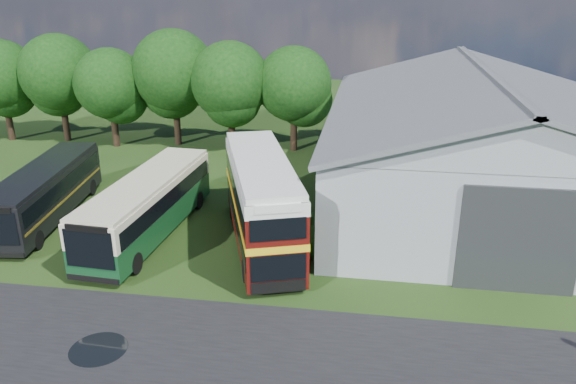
% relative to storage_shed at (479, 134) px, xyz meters
% --- Properties ---
extents(ground, '(120.00, 120.00, 0.00)m').
position_rel_storage_shed_xyz_m(ground, '(-15.00, -15.98, -4.17)').
color(ground, '#183310').
rests_on(ground, ground).
extents(asphalt_road, '(60.00, 8.00, 0.02)m').
position_rel_storage_shed_xyz_m(asphalt_road, '(-12.00, -18.98, -4.17)').
color(asphalt_road, black).
rests_on(asphalt_road, ground).
extents(puddle, '(2.20, 2.20, 0.01)m').
position_rel_storage_shed_xyz_m(puddle, '(-16.50, -18.98, -4.17)').
color(puddle, black).
rests_on(puddle, ground).
extents(storage_shed, '(18.80, 24.80, 8.15)m').
position_rel_storage_shed_xyz_m(storage_shed, '(0.00, 0.00, 0.00)').
color(storage_shed, gray).
rests_on(storage_shed, ground).
extents(tree_far_left, '(6.12, 6.12, 8.64)m').
position_rel_storage_shed_xyz_m(tree_far_left, '(-38.00, 8.02, 1.40)').
color(tree_far_left, black).
rests_on(tree_far_left, ground).
extents(tree_left_a, '(6.46, 6.46, 9.12)m').
position_rel_storage_shed_xyz_m(tree_left_a, '(-33.00, 8.52, 1.71)').
color(tree_left_a, black).
rests_on(tree_left_a, ground).
extents(tree_left_b, '(5.78, 5.78, 8.16)m').
position_rel_storage_shed_xyz_m(tree_left_b, '(-28.00, 7.52, 1.09)').
color(tree_left_b, black).
rests_on(tree_left_b, ground).
extents(tree_mid, '(6.80, 6.80, 9.60)m').
position_rel_storage_shed_xyz_m(tree_mid, '(-23.00, 8.82, 2.02)').
color(tree_mid, black).
rests_on(tree_mid, ground).
extents(tree_right_a, '(6.26, 6.26, 8.83)m').
position_rel_storage_shed_xyz_m(tree_right_a, '(-18.00, 7.82, 1.52)').
color(tree_right_a, black).
rests_on(tree_right_a, ground).
extents(tree_right_b, '(5.98, 5.98, 8.45)m').
position_rel_storage_shed_xyz_m(tree_right_b, '(-13.00, 8.62, 1.27)').
color(tree_right_b, black).
rests_on(tree_right_b, ground).
extents(shrub_front, '(1.70, 1.70, 1.70)m').
position_rel_storage_shed_xyz_m(shrub_front, '(-9.40, -9.98, -4.17)').
color(shrub_front, '#194714').
rests_on(shrub_front, ground).
extents(shrub_mid, '(1.60, 1.60, 1.60)m').
position_rel_storage_shed_xyz_m(shrub_mid, '(-9.40, -7.98, -4.17)').
color(shrub_mid, '#194714').
rests_on(shrub_mid, ground).
extents(bus_green_single, '(3.45, 12.03, 3.28)m').
position_rel_storage_shed_xyz_m(bus_green_single, '(-18.45, -8.86, -2.42)').
color(bus_green_single, black).
rests_on(bus_green_single, ground).
extents(bus_maroon_double, '(6.26, 11.45, 4.78)m').
position_rel_storage_shed_xyz_m(bus_maroon_double, '(-12.10, -9.09, -1.78)').
color(bus_maroon_double, black).
rests_on(bus_maroon_double, ground).
extents(bus_dark_single, '(4.02, 11.49, 3.10)m').
position_rel_storage_shed_xyz_m(bus_dark_single, '(-25.23, -7.64, -2.51)').
color(bus_dark_single, black).
rests_on(bus_dark_single, ground).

